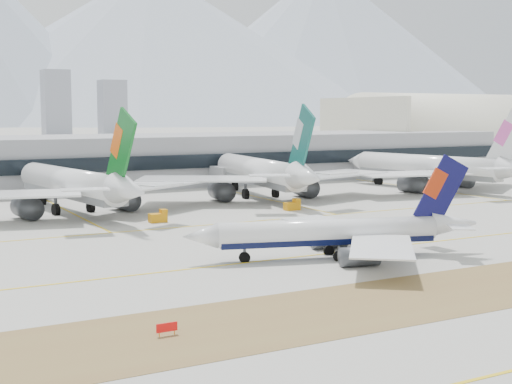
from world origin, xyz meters
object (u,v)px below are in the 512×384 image
taxiing_airliner (339,233)px  hangar (444,163)px  widebody_eva (75,186)px  terminal (107,161)px  widebody_cathay (262,173)px  widebody_china_air (434,168)px

taxiing_airliner → hangar: size_ratio=0.51×
widebody_eva → terminal: 62.12m
taxiing_airliner → widebody_cathay: size_ratio=0.68×
widebody_cathay → hangar: size_ratio=0.74×
widebody_china_air → taxiing_airliner: bearing=117.8°
terminal → hangar: 156.05m
taxiing_airliner → hangar: bearing=-121.7°
widebody_eva → widebody_china_air: widebody_china_air is taller
taxiing_airliner → terminal: (0.40, 123.10, 3.70)m
widebody_cathay → terminal: bearing=33.1°
hangar → widebody_cathay: bearing=-150.9°
widebody_eva → hangar: (178.62, 77.42, -6.08)m
widebody_eva → terminal: bearing=-31.4°
taxiing_airliner → widebody_china_air: (78.84, 66.15, 2.44)m
terminal → hangar: (154.56, 20.16, -7.37)m
widebody_eva → terminal: widebody_eva is taller
widebody_eva → terminal: size_ratio=0.23×
taxiing_airliner → widebody_china_air: bearing=-124.4°
taxiing_airliner → widebody_china_air: widebody_china_air is taller
terminal → hangar: size_ratio=3.08×
taxiing_airliner → hangar: hangar is taller
hangar → widebody_eva: bearing=-156.6°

